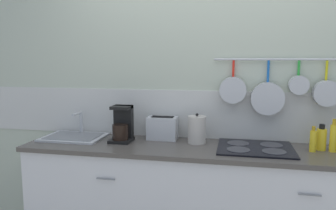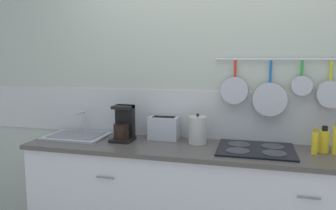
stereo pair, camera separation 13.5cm
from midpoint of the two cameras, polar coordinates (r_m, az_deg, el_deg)
The scene contains 11 objects.
wall_back at distance 2.74m, azimuth 9.10°, elevation 1.20°, with size 7.20×0.16×2.60m.
cabinet_base at distance 2.66m, azimuth 7.85°, elevation -17.58°, with size 2.76×0.55×0.90m.
countertop at distance 2.49m, azimuth 8.06°, elevation -7.83°, with size 2.80×0.57×0.03m.
sink_basin at distance 2.90m, azimuth -14.18°, elevation -5.04°, with size 0.50×0.37×0.21m.
coffee_maker at distance 2.68m, azimuth -6.33°, elevation -3.65°, with size 0.17×0.19×0.29m.
toaster at distance 2.71m, azimuth 0.70°, elevation -4.03°, with size 0.26×0.15×0.19m.
kettle at distance 2.59m, azimuth 6.66°, elevation -4.33°, with size 0.14×0.14×0.24m.
cooktop at distance 2.51m, azimuth 16.54°, elevation -7.40°, with size 0.55×0.46×0.01m.
bottle_sesame_oil at distance 2.54m, azimuth 25.63°, elevation -5.92°, with size 0.04×0.04×0.19m.
bottle_vinegar at distance 2.62m, azimuth 26.90°, elevation -5.58°, with size 0.07×0.07×0.19m.
bottle_cooking_wine at distance 2.60m, azimuth 28.63°, elevation -5.31°, with size 0.05×0.05×0.24m.
Camera 2 is at (0.33, -2.37, 1.60)m, focal length 35.00 mm.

